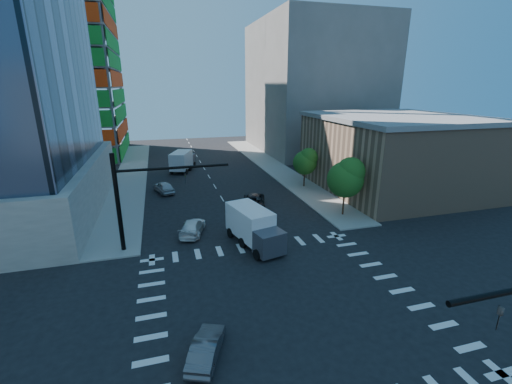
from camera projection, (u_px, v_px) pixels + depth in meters
name	position (u px, v px, depth m)	size (l,w,h in m)	color
ground	(284.00, 303.00, 24.08)	(160.00, 160.00, 0.00)	black
road_markings	(284.00, 303.00, 24.08)	(20.00, 20.00, 0.01)	silver
sidewalk_ne	(272.00, 166.00, 64.02)	(5.00, 60.00, 0.15)	gray
sidewalk_nw	(131.00, 175.00, 57.50)	(5.00, 60.00, 0.15)	gray
construction_building	(43.00, 31.00, 66.35)	(25.16, 34.50, 70.60)	slate
commercial_building	(395.00, 153.00, 49.19)	(20.50, 22.50, 10.60)	tan
bg_building_ne	(313.00, 88.00, 77.37)	(24.00, 30.00, 28.00)	#67625D
signal_mast_nw	(135.00, 193.00, 30.37)	(10.20, 0.40, 9.00)	black
tree_south	(347.00, 177.00, 38.72)	(4.16, 4.16, 6.82)	#382316
tree_north	(306.00, 161.00, 50.02)	(3.54, 3.52, 5.78)	#382316
car_nb_far	(254.00, 202.00, 42.22)	(2.62, 5.68, 1.58)	black
car_sb_near	(193.00, 227.00, 35.09)	(2.06, 5.06, 1.47)	white
car_sb_mid	(164.00, 187.00, 48.39)	(1.90, 4.72, 1.61)	#A6A8AE
car_sb_cross	(206.00, 348.00, 19.07)	(1.41, 4.04, 1.33)	#4B4B50
box_truck_near	(255.00, 231.00, 32.20)	(4.35, 7.14, 3.49)	black
box_truck_far	(183.00, 162.00, 60.80)	(5.07, 7.30, 3.53)	black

